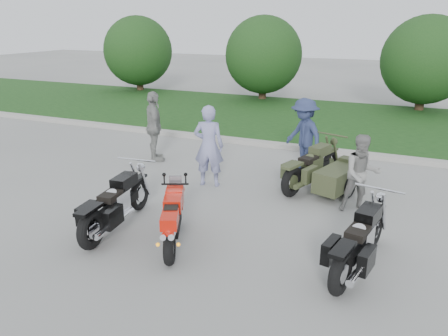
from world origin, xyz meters
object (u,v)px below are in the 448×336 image
at_px(person_grey, 362,174).
at_px(person_denim, 304,135).
at_px(person_stripe, 209,146).
at_px(cruiser_left, 115,206).
at_px(sportbike_red, 172,219).
at_px(cruiser_sidecar, 326,174).
at_px(person_back, 154,127).
at_px(cruiser_right, 359,244).

distance_m(person_grey, person_denim, 2.64).
height_order(person_stripe, person_denim, person_stripe).
bearing_deg(cruiser_left, sportbike_red, -11.11).
bearing_deg(person_stripe, cruiser_left, 65.34).
bearing_deg(cruiser_sidecar, person_back, -167.77).
bearing_deg(person_denim, person_back, -132.23).
bearing_deg(person_stripe, person_grey, 165.50).
xyz_separation_m(cruiser_right, cruiser_sidecar, (-1.11, 3.15, -0.03)).
xyz_separation_m(person_stripe, person_back, (-2.20, 1.14, 0.00)).
distance_m(sportbike_red, cruiser_sidecar, 4.10).
height_order(person_stripe, person_back, person_back).
bearing_deg(person_stripe, sportbike_red, 90.86).
bearing_deg(person_denim, cruiser_sidecar, -18.95).
bearing_deg(person_denim, person_grey, -13.49).
relative_size(sportbike_red, person_stripe, 0.90).
xyz_separation_m(person_grey, person_denim, (-1.69, 2.03, 0.14)).
relative_size(person_stripe, person_back, 1.00).
distance_m(sportbike_red, cruiser_right, 3.08).
bearing_deg(person_back, sportbike_red, 176.57).
bearing_deg(cruiser_sidecar, cruiser_right, -52.79).
relative_size(person_denim, person_back, 0.98).
height_order(cruiser_right, cruiser_sidecar, cruiser_sidecar).
height_order(cruiser_sidecar, person_grey, person_grey).
bearing_deg(cruiser_sidecar, person_grey, -25.14).
relative_size(sportbike_red, person_back, 0.89).
xyz_separation_m(cruiser_left, person_stripe, (0.61, 2.82, 0.49)).
bearing_deg(person_back, person_grey, -141.32).
xyz_separation_m(cruiser_sidecar, person_grey, (0.83, -0.78, 0.37)).
height_order(person_stripe, person_grey, person_stripe).
relative_size(cruiser_sidecar, person_denim, 1.23).
height_order(cruiser_left, person_grey, person_grey).
relative_size(sportbike_red, cruiser_sidecar, 0.74).
bearing_deg(person_grey, cruiser_right, -107.52).
bearing_deg(sportbike_red, cruiser_sidecar, 37.34).
height_order(cruiser_right, person_grey, person_grey).
relative_size(sportbike_red, cruiser_right, 0.73).
distance_m(cruiser_left, cruiser_right, 4.37).
bearing_deg(person_stripe, cruiser_right, 133.83).
height_order(cruiser_left, person_back, person_back).
height_order(cruiser_left, cruiser_right, cruiser_left).
xyz_separation_m(person_stripe, person_denim, (1.79, 1.91, -0.01)).
xyz_separation_m(cruiser_left, person_grey, (4.08, 2.71, 0.33)).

